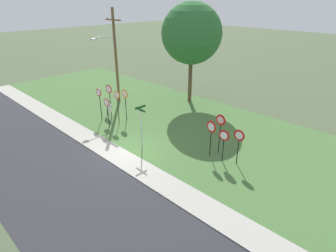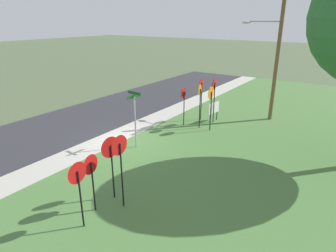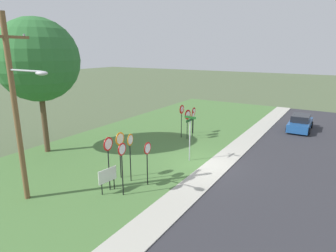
# 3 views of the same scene
# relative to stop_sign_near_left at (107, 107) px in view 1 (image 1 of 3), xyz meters

# --- Properties ---
(ground_plane) EXTENTS (160.00, 160.00, 0.00)m
(ground_plane) POSITION_rel_stop_sign_near_left_xyz_m (4.10, -1.35, -1.73)
(ground_plane) COLOR #4C5B3D
(road_asphalt) EXTENTS (44.00, 6.40, 0.01)m
(road_asphalt) POSITION_rel_stop_sign_near_left_xyz_m (4.10, -6.15, -1.72)
(road_asphalt) COLOR #2D2D33
(road_asphalt) RESTS_ON ground_plane
(sidewalk_strip) EXTENTS (44.00, 1.60, 0.06)m
(sidewalk_strip) POSITION_rel_stop_sign_near_left_xyz_m (4.10, -2.15, -1.70)
(sidewalk_strip) COLOR #ADAA9E
(sidewalk_strip) RESTS_ON ground_plane
(grass_median) EXTENTS (44.00, 12.00, 0.04)m
(grass_median) POSITION_rel_stop_sign_near_left_xyz_m (4.10, 4.65, -1.71)
(grass_median) COLOR #477038
(grass_median) RESTS_ON ground_plane
(stop_sign_near_left) EXTENTS (0.64, 0.11, 2.35)m
(stop_sign_near_left) POSITION_rel_stop_sign_near_left_xyz_m (0.00, 0.00, 0.00)
(stop_sign_near_left) COLOR black
(stop_sign_near_left) RESTS_ON grass_median
(stop_sign_near_right) EXTENTS (0.69, 0.12, 2.81)m
(stop_sign_near_right) POSITION_rel_stop_sign_near_left_xyz_m (-1.50, 1.28, 0.35)
(stop_sign_near_right) COLOR black
(stop_sign_near_right) RESTS_ON grass_median
(stop_sign_far_left) EXTENTS (0.73, 0.11, 2.64)m
(stop_sign_far_left) POSITION_rel_stop_sign_near_left_xyz_m (-0.08, 1.76, 0.24)
(stop_sign_far_left) COLOR black
(stop_sign_far_left) RESTS_ON grass_median
(stop_sign_far_center) EXTENTS (0.63, 0.15, 2.67)m
(stop_sign_far_center) POSITION_rel_stop_sign_near_left_xyz_m (-0.11, 1.03, 0.22)
(stop_sign_far_center) COLOR black
(stop_sign_far_center) RESTS_ON grass_median
(stop_sign_far_right) EXTENTS (0.61, 0.11, 2.69)m
(stop_sign_far_right) POSITION_rel_stop_sign_near_left_xyz_m (-1.56, 0.36, 0.22)
(stop_sign_far_right) COLOR black
(stop_sign_far_right) RESTS_ON grass_median
(yield_sign_near_left) EXTENTS (0.70, 0.13, 2.10)m
(yield_sign_near_left) POSITION_rel_stop_sign_near_left_xyz_m (9.15, 1.98, -0.14)
(yield_sign_near_left) COLOR black
(yield_sign_near_left) RESTS_ON grass_median
(yield_sign_near_right) EXTENTS (0.71, 0.10, 2.68)m
(yield_sign_near_right) POSITION_rel_stop_sign_near_left_xyz_m (8.41, 2.62, 0.32)
(yield_sign_near_right) COLOR black
(yield_sign_near_right) RESTS_ON grass_median
(yield_sign_far_left) EXTENTS (0.78, 0.14, 2.41)m
(yield_sign_far_left) POSITION_rel_stop_sign_near_left_xyz_m (8.20, 1.97, 0.11)
(yield_sign_far_left) COLOR black
(yield_sign_far_left) RESTS_ON grass_median
(yield_sign_far_right) EXTENTS (0.71, 0.10, 2.27)m
(yield_sign_far_right) POSITION_rel_stop_sign_near_left_xyz_m (9.95, 2.31, -0.01)
(yield_sign_far_right) COLOR black
(yield_sign_far_right) RESTS_ON grass_median
(street_name_post) EXTENTS (0.96, 0.82, 2.93)m
(street_name_post) POSITION_rel_stop_sign_near_left_xyz_m (4.23, -0.27, 0.06)
(street_name_post) COLOR #9EA0A8
(street_name_post) RESTS_ON grass_median
(utility_pole) EXTENTS (2.10, 2.56, 8.46)m
(utility_pole) POSITION_rel_stop_sign_near_left_xyz_m (-4.22, 3.95, 2.89)
(utility_pole) COLOR brown
(utility_pole) RESTS_ON grass_median
(notice_board) EXTENTS (1.09, 0.18, 1.25)m
(notice_board) POSITION_rel_stop_sign_near_left_xyz_m (-1.70, 1.23, -0.85)
(notice_board) COLOR black
(notice_board) RESTS_ON grass_median
(oak_tree_left) EXTENTS (5.40, 5.40, 8.98)m
(oak_tree_left) POSITION_rel_stop_sign_near_left_xyz_m (0.53, 9.05, 4.58)
(oak_tree_left) COLOR brown
(oak_tree_left) RESTS_ON grass_median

